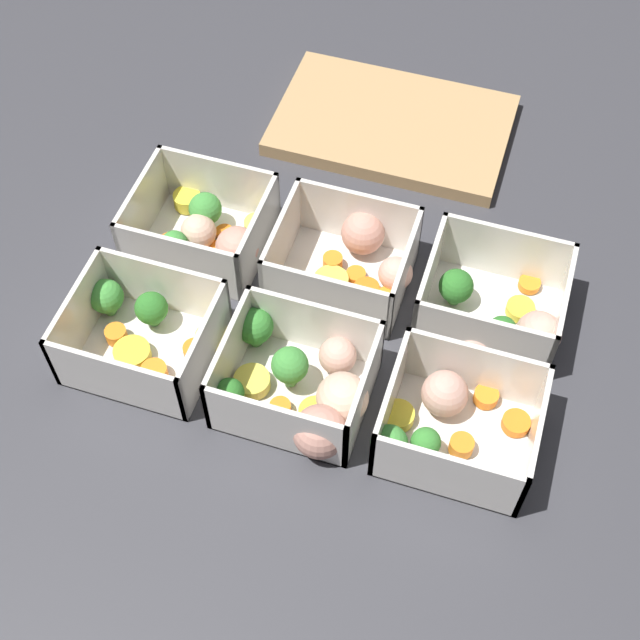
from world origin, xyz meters
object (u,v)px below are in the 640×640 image
object	(u,v)px
container_near_right	(448,421)
container_near_left	(142,331)
container_far_left	(206,231)
container_near_center	(304,386)
container_far_right	(497,311)
container_far_center	(351,261)

from	to	relation	value
container_near_right	container_near_left	bearing A→B (deg)	178.91
container_near_left	container_far_left	size ratio (longest dim) A/B	1.11
container_near_left	container_near_center	world-z (taller)	same
container_near_right	container_far_right	world-z (taller)	same
container_near_center	container_far_right	world-z (taller)	same
container_near_left	container_far_right	bearing A→B (deg)	21.63
container_near_center	container_near_right	bearing A→B (deg)	2.56
container_far_center	container_near_right	bearing A→B (deg)	-48.08
container_near_center	container_far_center	distance (m)	0.16
container_near_left	container_far_left	world-z (taller)	same
container_near_right	container_far_center	distance (m)	0.21
container_near_left	container_far_right	world-z (taller)	same
container_near_right	container_far_right	xyz separation A→B (m)	(0.02, 0.14, 0.00)
container_near_right	container_far_center	world-z (taller)	same
container_near_center	container_far_left	xyz separation A→B (m)	(-0.16, 0.15, -0.00)
container_near_center	container_near_left	bearing A→B (deg)	176.01
container_near_left	container_near_right	xyz separation A→B (m)	(0.31, -0.01, 0.00)
container_near_right	container_far_left	distance (m)	0.34
container_far_center	container_near_left	bearing A→B (deg)	-138.79
container_near_left	container_far_center	distance (m)	0.23
container_far_left	container_far_right	distance (m)	0.32
container_near_center	container_far_left	size ratio (longest dim) A/B	1.07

